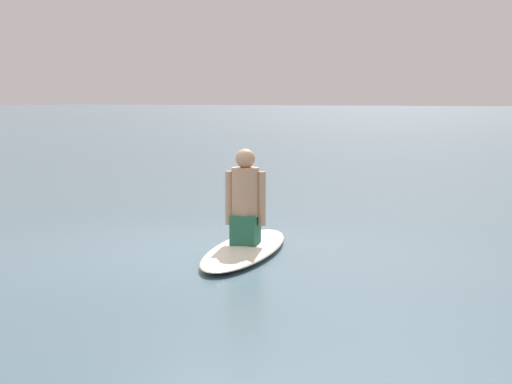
# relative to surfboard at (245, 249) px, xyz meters

# --- Properties ---
(ground_plane) EXTENTS (400.00, 400.00, 0.00)m
(ground_plane) POSITION_rel_surfboard_xyz_m (-0.04, 0.56, -0.06)
(ground_plane) COLOR slate
(surfboard) EXTENTS (2.90, 1.69, 0.12)m
(surfboard) POSITION_rel_surfboard_xyz_m (0.00, 0.00, 0.00)
(surfboard) COLOR silver
(surfboard) RESTS_ON ground
(person_paddler) EXTENTS (0.43, 0.46, 1.06)m
(person_paddler) POSITION_rel_surfboard_xyz_m (0.00, 0.00, 0.54)
(person_paddler) COLOR #26664C
(person_paddler) RESTS_ON surfboard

